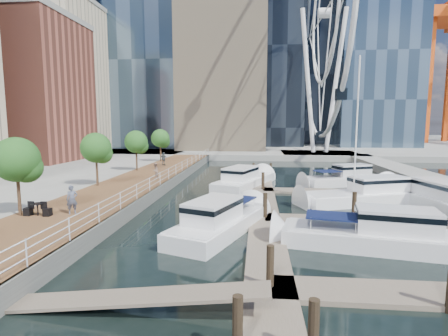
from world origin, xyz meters
The scene contains 15 objects.
ground centered at (0.00, 0.00, 0.00)m, with size 520.00×520.00×0.00m, color black.
boardwalk centered at (-9.00, 15.00, 0.50)m, with size 6.00×60.00×1.00m, color brown.
seawall centered at (-6.00, 15.00, 0.50)m, with size 0.25×60.00×1.00m, color #595954.
land_far centered at (0.00, 102.00, 0.50)m, with size 200.00×114.00×1.00m, color gray.
breakwater centered at (20.00, 20.00, 0.50)m, with size 4.00×60.00×1.00m, color gray.
pier centered at (14.00, 52.00, 0.50)m, with size 14.00×12.00×1.00m, color gray.
railing centered at (-6.10, 15.00, 1.52)m, with size 0.10×60.00×1.05m, color white, non-canonical shape.
floating_docks centered at (7.97, 9.98, 0.49)m, with size 16.00×34.00×2.60m.
ferris_wheel centered at (14.00, 52.00, 25.92)m, with size 5.80×45.60×47.80m.
street_trees centered at (-11.40, 14.00, 4.29)m, with size 2.60×42.60×4.60m.
yacht_foreground centered at (8.39, 3.17, 0.00)m, with size 2.65×9.90×2.15m, color silver, non-canonical shape.
pedestrian_near centered at (-8.51, 4.63, 1.86)m, with size 0.63×0.41×1.73m, color #494F62.
pedestrian_mid centered at (-7.54, 18.36, 1.77)m, with size 0.75×0.59×1.55m, color #8C6F61.
pedestrian_far centered at (-9.70, 29.37, 1.84)m, with size 0.98×0.41×1.67m, color #373F45.
moored_yachts centered at (9.41, 12.58, 0.00)m, with size 21.20×37.27×11.50m.
Camera 1 is at (2.48, -14.77, 6.35)m, focal length 28.00 mm.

